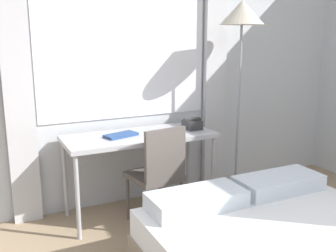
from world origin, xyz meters
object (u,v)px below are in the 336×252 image
desk_chair (158,170)px  book (121,135)px  telephone (192,124)px  desk (140,141)px  standing_lamp (242,28)px

desk_chair → book: 0.46m
telephone → desk_chair: bearing=-150.6°
desk → telephone: (0.52, -0.03, 0.11)m
standing_lamp → book: (-1.18, 0.08, -0.91)m
desk → standing_lamp: standing_lamp is taller
standing_lamp → telephone: standing_lamp is taller
desk_chair → standing_lamp: standing_lamp is taller
standing_lamp → telephone: size_ratio=11.69×
desk_chair → book: desk_chair is taller
standing_lamp → book: size_ratio=6.12×
desk → desk_chair: size_ratio=1.52×
telephone → standing_lamp: bearing=-5.9°
desk_chair → standing_lamp: bearing=4.7°
desk_chair → telephone: 0.62m
desk → telephone: 0.54m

